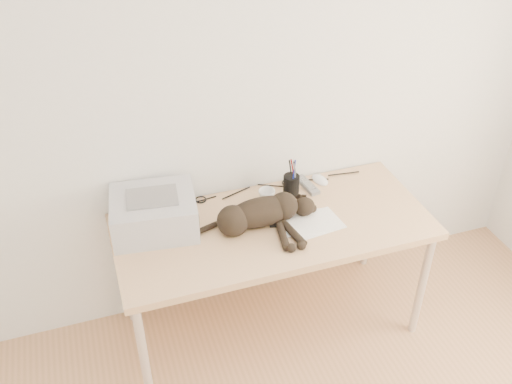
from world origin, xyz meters
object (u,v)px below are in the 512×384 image
object	(u,v)px
desk	(267,234)
mug	(267,197)
cat	(257,215)
printer	(154,213)
pen_cup	(291,185)
mouse	(320,178)

from	to	relation	value
desk	mug	bearing A→B (deg)	73.86
mug	cat	bearing A→B (deg)	-123.47
printer	cat	world-z (taller)	printer
desk	pen_cup	bearing A→B (deg)	34.75
pen_cup	mouse	xyz separation A→B (m)	(0.20, 0.07, -0.04)
mug	mouse	bearing A→B (deg)	16.35
mouse	mug	bearing A→B (deg)	-176.39
printer	mouse	world-z (taller)	printer
printer	mug	size ratio (longest dim) A/B	5.05
desk	printer	xyz separation A→B (m)	(-0.57, 0.07, 0.23)
desk	mouse	bearing A→B (deg)	27.08
desk	mug	distance (m)	0.20
desk	cat	world-z (taller)	cat
cat	printer	bearing A→B (deg)	160.27
desk	printer	distance (m)	0.62
mouse	printer	bearing A→B (deg)	174.63
printer	pen_cup	bearing A→B (deg)	3.94
cat	desk	bearing A→B (deg)	40.34
printer	pen_cup	xyz separation A→B (m)	(0.75, 0.05, -0.03)
desk	printer	bearing A→B (deg)	172.90
mug	desk	bearing A→B (deg)	-106.14
cat	mouse	distance (m)	0.54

